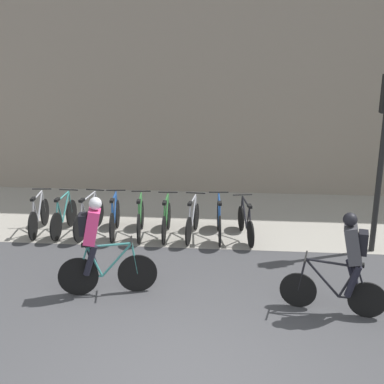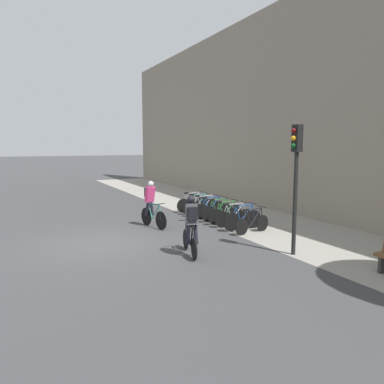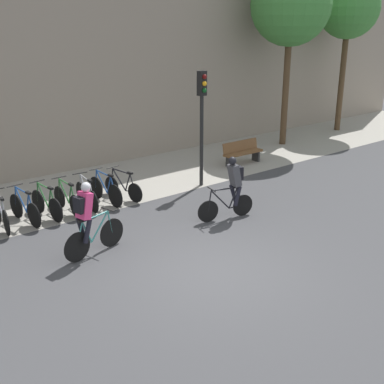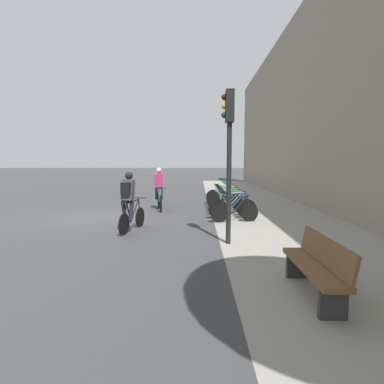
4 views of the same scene
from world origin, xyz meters
The scene contains 16 objects.
ground centered at (0.00, 0.00, 0.00)m, with size 200.00×200.00×0.00m, color #3D3D3F.
kerb_strip centered at (0.00, 6.75, 0.00)m, with size 44.00×4.50×0.01m, color gray.
building_facade centered at (0.00, 9.30, 4.88)m, with size 44.00×0.60×9.76m, color gray.
cyclist_pink centered at (-1.71, 2.30, 0.95)m, with size 1.70×0.57×1.79m.
cyclist_grey centered at (2.45, 1.98, 0.95)m, with size 1.67×0.58×1.75m.
parked_bike_0 centered at (-3.97, 5.20, 0.40)m, with size 0.46×1.66×0.97m.
parked_bike_1 centered at (-3.36, 5.20, 0.39)m, with size 0.46×1.65×0.96m.
parked_bike_2 centered at (-2.74, 5.20, 0.40)m, with size 0.46×1.71×0.97m.
parked_bike_3 centered at (-2.13, 5.20, 0.41)m, with size 0.46×1.68×0.98m.
parked_bike_4 centered at (-1.52, 5.20, 0.40)m, with size 0.46×1.64×0.97m.
parked_bike_5 centered at (-0.91, 5.20, 0.39)m, with size 0.46×1.64×0.96m.
parked_bike_6 centered at (-0.30, 5.20, 0.39)m, with size 0.46×1.65×0.96m.
parked_bike_7 centered at (0.31, 5.20, 0.41)m, with size 0.46×1.74×0.98m.
parked_bike_8 centered at (0.93, 5.20, 0.38)m, with size 0.49×1.64×0.93m.
traffic_light_pole centered at (3.64, 4.69, 2.58)m, with size 0.26×0.30×3.73m.
bench centered at (6.54, 5.73, 0.47)m, with size 1.75×0.44×0.89m.
Camera 4 is at (10.94, 3.94, 2.01)m, focal length 28.00 mm.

